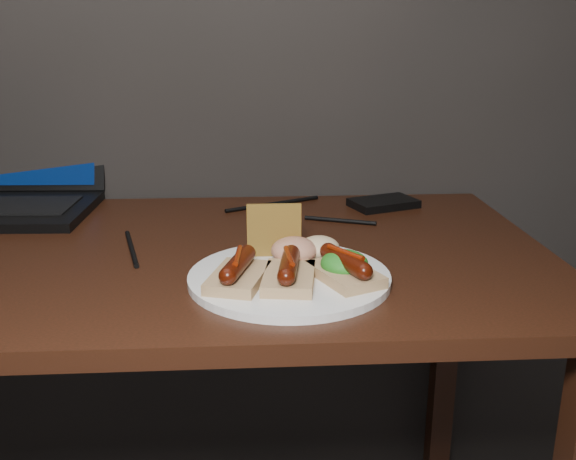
% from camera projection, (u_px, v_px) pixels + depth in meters
% --- Properties ---
extents(desk, '(1.40, 0.70, 0.75)m').
position_uv_depth(desk, '(137.00, 299.00, 1.10)').
color(desk, '#38170E').
rests_on(desk, ground).
extents(hard_drive, '(0.15, 0.12, 0.02)m').
position_uv_depth(hard_drive, '(383.00, 203.00, 1.34)').
color(hard_drive, black).
rests_on(hard_drive, desk).
extents(desk_cables, '(0.85, 0.41, 0.01)m').
position_uv_depth(desk_cables, '(165.00, 224.00, 1.21)').
color(desk_cables, black).
rests_on(desk_cables, desk).
extents(plate, '(0.36, 0.36, 0.01)m').
position_uv_depth(plate, '(289.00, 277.00, 0.94)').
color(plate, white).
rests_on(plate, desk).
extents(bread_sausage_left, '(0.10, 0.13, 0.04)m').
position_uv_depth(bread_sausage_left, '(238.00, 272.00, 0.90)').
color(bread_sausage_left, tan).
rests_on(bread_sausage_left, plate).
extents(bread_sausage_center, '(0.09, 0.12, 0.04)m').
position_uv_depth(bread_sausage_center, '(289.00, 272.00, 0.90)').
color(bread_sausage_center, tan).
rests_on(bread_sausage_center, plate).
extents(bread_sausage_right, '(0.11, 0.13, 0.04)m').
position_uv_depth(bread_sausage_right, '(345.00, 268.00, 0.92)').
color(bread_sausage_right, tan).
rests_on(bread_sausage_right, plate).
extents(crispbread, '(0.08, 0.01, 0.08)m').
position_uv_depth(crispbread, '(274.00, 230.00, 1.00)').
color(crispbread, '#AD852F').
rests_on(crispbread, plate).
extents(salad_greens, '(0.07, 0.07, 0.04)m').
position_uv_depth(salad_greens, '(344.00, 264.00, 0.93)').
color(salad_greens, '#135010').
rests_on(salad_greens, plate).
extents(salsa_mound, '(0.07, 0.07, 0.04)m').
position_uv_depth(salsa_mound, '(294.00, 250.00, 0.98)').
color(salsa_mound, '#9E110F').
rests_on(salsa_mound, plate).
extents(coleslaw_mound, '(0.06, 0.06, 0.04)m').
position_uv_depth(coleslaw_mound, '(319.00, 248.00, 1.00)').
color(coleslaw_mound, '#EBE6CA').
rests_on(coleslaw_mound, plate).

